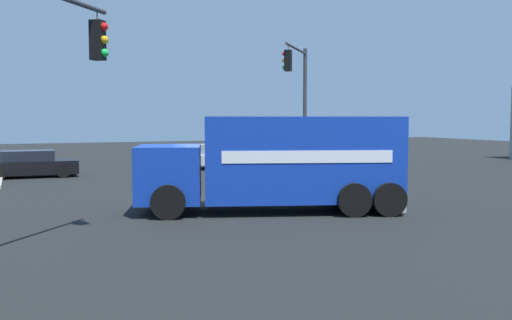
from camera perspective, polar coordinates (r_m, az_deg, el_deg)
The scene contains 6 objects.
ground_plane at distance 19.47m, azimuth -4.02°, elevation -4.29°, with size 100.00×100.00×0.00m, color black.
delivery_truck at distance 17.55m, azimuth 2.35°, elevation -0.22°, with size 4.98×8.35×2.93m.
traffic_light_primary at distance 11.90m, azimuth -22.78°, elevation 8.43°, with size 4.08×3.20×5.73m.
traffic_light_secondary at distance 28.32m, azimuth 4.41°, elevation 6.93°, with size 3.33×2.79×6.44m.
pickup_silver at distance 32.39m, azimuth -4.28°, elevation 0.43°, with size 2.66×5.37×1.38m.
sedan_black at distance 29.72m, azimuth -21.71°, elevation -0.40°, with size 2.13×4.35×1.31m.
Camera 1 is at (18.20, -6.28, 2.90)m, focal length 39.78 mm.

